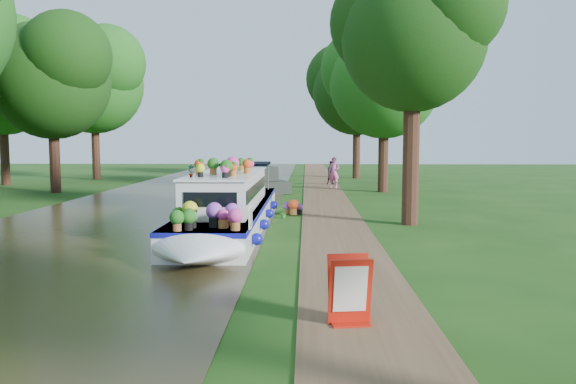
% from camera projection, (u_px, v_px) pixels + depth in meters
% --- Properties ---
extents(ground, '(100.00, 100.00, 0.00)m').
position_uv_depth(ground, '(298.00, 239.00, 16.42)').
color(ground, '#183D0F').
rests_on(ground, ground).
extents(canal_water, '(10.00, 100.00, 0.02)m').
position_uv_depth(canal_water, '(96.00, 238.00, 16.62)').
color(canal_water, black).
rests_on(canal_water, ground).
extents(towpath, '(2.20, 100.00, 0.03)m').
position_uv_depth(towpath, '(339.00, 239.00, 16.38)').
color(towpath, brown).
rests_on(towpath, ground).
extents(plant_boat, '(2.29, 13.52, 2.27)m').
position_uv_depth(plant_boat, '(229.00, 204.00, 18.02)').
color(plant_boat, silver).
rests_on(plant_boat, canal_water).
extents(tree_near_overhang, '(5.52, 5.28, 8.99)m').
position_uv_depth(tree_near_overhang, '(413.00, 29.00, 18.73)').
color(tree_near_overhang, black).
rests_on(tree_near_overhang, ground).
extents(tree_near_mid, '(6.90, 6.60, 9.40)m').
position_uv_depth(tree_near_mid, '(384.00, 75.00, 30.68)').
color(tree_near_mid, black).
rests_on(tree_near_mid, ground).
extents(tree_near_far, '(7.59, 7.26, 10.30)m').
position_uv_depth(tree_near_far, '(357.00, 83.00, 41.59)').
color(tree_near_far, black).
rests_on(tree_near_far, ground).
extents(tree_far_c, '(7.13, 6.82, 9.59)m').
position_uv_depth(tree_far_c, '(52.00, 72.00, 30.26)').
color(tree_far_c, black).
rests_on(tree_far_c, ground).
extents(tree_far_d, '(8.05, 7.70, 10.85)m').
position_uv_depth(tree_far_d, '(94.00, 77.00, 40.19)').
color(tree_far_d, black).
rests_on(tree_far_d, ground).
extents(tree_far_h, '(7.82, 7.48, 10.49)m').
position_uv_depth(tree_far_h, '(1.00, 72.00, 35.36)').
color(tree_far_h, black).
rests_on(tree_far_h, ground).
extents(second_boat, '(4.45, 7.77, 1.41)m').
position_uv_depth(second_boat, '(254.00, 181.00, 32.01)').
color(second_boat, black).
rests_on(second_boat, canal_water).
extents(sandwich_board, '(0.70, 0.62, 1.07)m').
position_uv_depth(sandwich_board, '(350.00, 293.00, 8.81)').
color(sandwich_board, red).
rests_on(sandwich_board, towpath).
extents(pedestrian_pink, '(0.78, 0.65, 1.83)m').
position_uv_depth(pedestrian_pink, '(334.00, 172.00, 33.54)').
color(pedestrian_pink, pink).
rests_on(pedestrian_pink, towpath).
extents(pedestrian_dark, '(0.80, 0.66, 1.50)m').
position_uv_depth(pedestrian_dark, '(332.00, 173.00, 35.94)').
color(pedestrian_dark, black).
rests_on(pedestrian_dark, towpath).
extents(verge_plant, '(0.42, 0.38, 0.40)m').
position_uv_depth(verge_plant, '(283.00, 213.00, 20.82)').
color(verge_plant, '#287021').
rests_on(verge_plant, ground).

